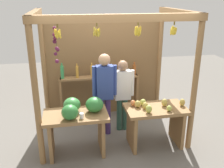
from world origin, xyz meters
TOP-DOWN VIEW (x-y plane):
  - ground_plane at (0.00, 0.00)m, footprint 12.00×12.00m
  - market_stall at (-0.00, 0.39)m, footprint 2.78×1.86m
  - fruit_counter_left at (-0.69, -0.66)m, footprint 1.12×0.70m
  - fruit_counter_right at (0.72, -0.66)m, footprint 1.12×0.64m
  - bottle_shelf_unit at (-0.13, 0.66)m, footprint 1.78×0.22m
  - vendor_man at (-0.13, -0.11)m, footprint 0.48×0.23m
  - vendor_woman at (0.25, 0.01)m, footprint 0.48×0.20m

SIDE VIEW (x-z plane):
  - ground_plane at x=0.00m, z-range 0.00..0.00m
  - fruit_counter_right at x=0.72m, z-range 0.11..1.03m
  - fruit_counter_left at x=-0.69m, z-range 0.17..1.21m
  - bottle_shelf_unit at x=-0.13m, z-range 0.11..1.46m
  - vendor_woman at x=0.25m, z-range 0.14..1.65m
  - vendor_man at x=-0.13m, z-range 0.18..1.86m
  - market_stall at x=0.00m, z-range 0.20..2.65m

